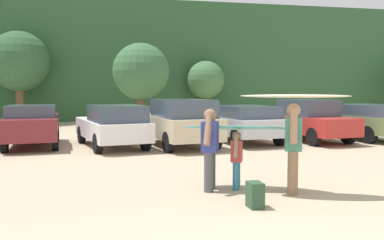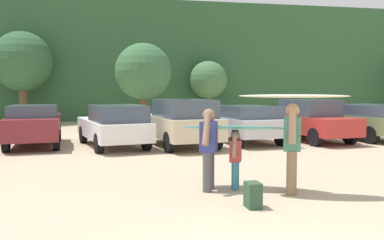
{
  "view_description": "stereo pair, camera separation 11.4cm",
  "coord_description": "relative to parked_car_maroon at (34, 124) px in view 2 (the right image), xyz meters",
  "views": [
    {
      "loc": [
        -2.0,
        -3.94,
        2.08
      ],
      "look_at": [
        0.48,
        7.17,
        1.26
      ],
      "focal_mm": 40.64,
      "sensor_mm": 36.0,
      "label": 1
    },
    {
      "loc": [
        -1.89,
        -3.96,
        2.08
      ],
      "look_at": [
        0.48,
        7.17,
        1.26
      ],
      "focal_mm": 40.64,
      "sensor_mm": 36.0,
      "label": 2
    }
  ],
  "objects": [
    {
      "name": "surfboard_cream",
      "position": [
        6.02,
        -8.63,
        1.13
      ],
      "size": [
        2.22,
        1.27,
        0.08
      ],
      "rotation": [
        0.0,
        0.0,
        2.8
      ],
      "color": "beige"
    },
    {
      "name": "parked_car_maroon",
      "position": [
        0.0,
        0.0,
        0.0
      ],
      "size": [
        2.05,
        4.24,
        1.5
      ],
      "rotation": [
        0.0,
        0.0,
        1.64
      ],
      "color": "maroon",
      "rests_on": "ground_plane"
    },
    {
      "name": "backpack_dropped",
      "position": [
        4.93,
        -9.36,
        -0.59
      ],
      "size": [
        0.24,
        0.34,
        0.45
      ],
      "color": "#2D4C33",
      "rests_on": "ground_plane"
    },
    {
      "name": "person_adult",
      "position": [
        6.06,
        -8.49,
        0.2
      ],
      "size": [
        0.48,
        0.77,
        1.79
      ],
      "rotation": [
        0.0,
        0.0,
        2.71
      ],
      "color": "#8C6B4C",
      "rests_on": "ground_plane"
    },
    {
      "name": "parked_car_red",
      "position": [
        10.5,
        -0.57,
        0.03
      ],
      "size": [
        2.31,
        4.6,
        1.66
      ],
      "rotation": [
        0.0,
        0.0,
        1.71
      ],
      "color": "#B72D28",
      "rests_on": "ground_plane"
    },
    {
      "name": "parked_car_champagne",
      "position": [
        5.16,
        -1.15,
        0.07
      ],
      "size": [
        2.53,
        4.62,
        1.71
      ],
      "rotation": [
        0.0,
        0.0,
        1.73
      ],
      "color": "beige",
      "rests_on": "ground_plane"
    },
    {
      "name": "tree_center",
      "position": [
        4.75,
        8.07,
        2.22
      ],
      "size": [
        3.18,
        3.18,
        4.65
      ],
      "color": "brown",
      "rests_on": "ground_plane"
    },
    {
      "name": "parked_car_silver",
      "position": [
        7.77,
        -0.57,
        -0.02
      ],
      "size": [
        2.45,
        4.36,
        1.44
      ],
      "rotation": [
        0.0,
        0.0,
        1.7
      ],
      "color": "silver",
      "rests_on": "ground_plane"
    },
    {
      "name": "tree_center_left",
      "position": [
        9.27,
        11.07,
        1.82
      ],
      "size": [
        2.46,
        2.46,
        3.89
      ],
      "color": "brown",
      "rests_on": "ground_plane"
    },
    {
      "name": "parked_car_white",
      "position": [
        2.82,
        -0.87,
        -0.02
      ],
      "size": [
        2.64,
        4.7,
        1.52
      ],
      "rotation": [
        0.0,
        0.0,
        1.77
      ],
      "color": "white",
      "rests_on": "ground_plane"
    },
    {
      "name": "parked_car_olive_green",
      "position": [
        12.88,
        -0.41,
        -0.02
      ],
      "size": [
        2.88,
        5.08,
        1.45
      ],
      "rotation": [
        0.0,
        0.0,
        1.79
      ],
      "color": "#6B7F4C",
      "rests_on": "ground_plane"
    },
    {
      "name": "surfboard_teal",
      "position": [
        5.09,
        -7.83,
        0.46
      ],
      "size": [
        2.34,
        1.46,
        0.18
      ],
      "rotation": [
        0.0,
        0.0,
        2.75
      ],
      "color": "teal"
    },
    {
      "name": "hillside_ridge",
      "position": [
        4.22,
        17.92,
        3.13
      ],
      "size": [
        108.0,
        12.0,
        7.87
      ],
      "primitive_type": "cube",
      "color": "#2D5633",
      "rests_on": "ground_plane"
    },
    {
      "name": "person_child",
      "position": [
        5.06,
        -7.94,
        -0.13
      ],
      "size": [
        0.33,
        0.53,
        1.21
      ],
      "rotation": [
        0.0,
        0.0,
        2.71
      ],
      "color": "teal",
      "rests_on": "ground_plane"
    },
    {
      "name": "tree_center_right",
      "position": [
        -2.08,
        10.68,
        2.84
      ],
      "size": [
        3.51,
        3.51,
        5.44
      ],
      "color": "brown",
      "rests_on": "ground_plane"
    },
    {
      "name": "person_companion",
      "position": [
        4.49,
        -7.92,
        0.14
      ],
      "size": [
        0.47,
        0.78,
        1.68
      ],
      "rotation": [
        0.0,
        0.0,
        2.71
      ],
      "color": "#4C4C51",
      "rests_on": "ground_plane"
    }
  ]
}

